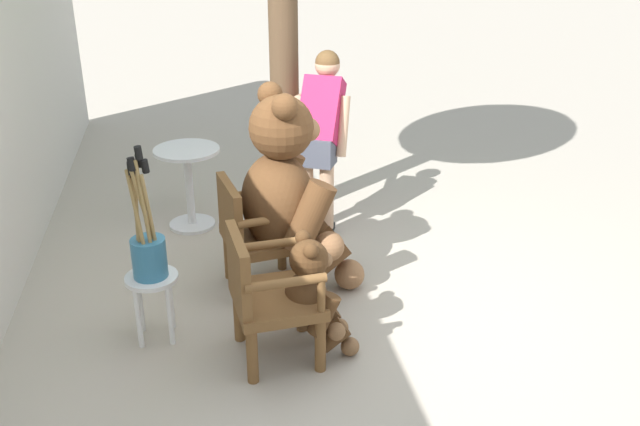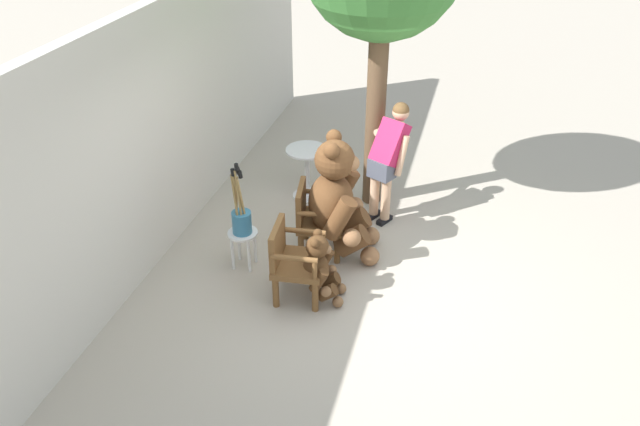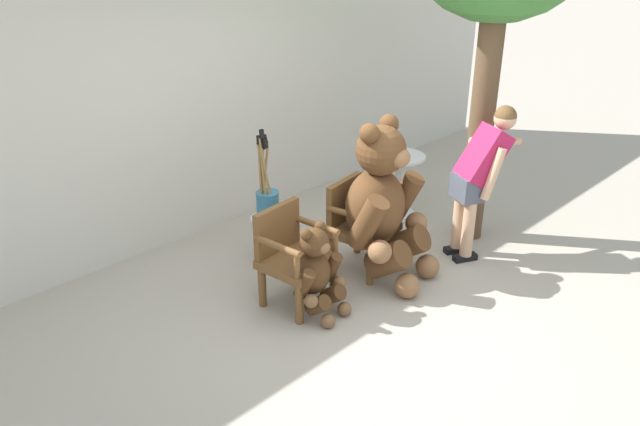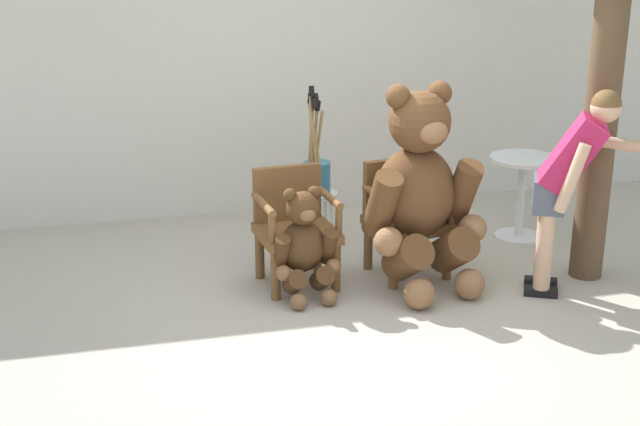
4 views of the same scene
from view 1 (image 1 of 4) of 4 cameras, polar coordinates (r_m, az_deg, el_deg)
ground_plane at (r=5.08m, az=2.26°, el=-7.77°), size 60.00×60.00×0.00m
wooden_chair_left at (r=4.39m, az=-4.25°, el=-6.38°), size 0.61×0.57×0.86m
wooden_chair_right at (r=5.14m, az=-5.29°, el=-1.56°), size 0.64×0.61×0.86m
teddy_bear_large at (r=5.08m, az=-2.50°, el=1.60°), size 0.93×0.92×1.51m
teddy_bear_small at (r=4.46m, az=-0.57°, el=-6.68°), size 0.49×0.48×0.82m
person_visitor at (r=5.96m, az=0.04°, el=6.80°), size 0.87×0.50×1.51m
white_stool at (r=4.74m, az=-13.23°, el=-6.02°), size 0.34×0.34×0.46m
brush_bucket at (r=4.59m, az=-13.63°, el=-2.68°), size 0.22×0.22×0.89m
round_side_table at (r=6.23m, az=-10.46°, el=2.72°), size 0.56×0.56×0.72m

